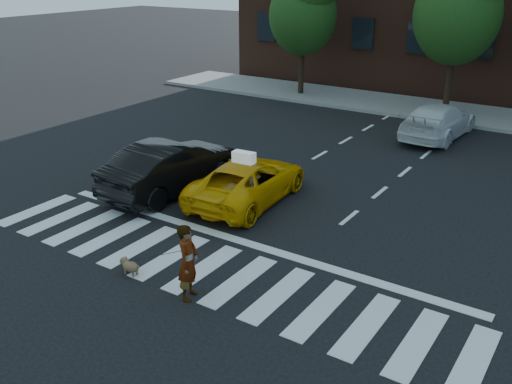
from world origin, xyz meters
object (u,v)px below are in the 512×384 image
tree_mid (459,4)px  dog (129,265)px  woman (188,262)px  tree_left (304,7)px  white_suv (438,121)px  black_sedan (173,166)px  taxi (248,181)px

tree_mid → dog: (-1.78, -18.09, -4.64)m
tree_mid → woman: tree_mid is taller
tree_left → woman: size_ratio=3.90×
woman → tree_mid: bearing=-17.0°
white_suv → woman: bearing=89.8°
black_sedan → woman: 6.10m
black_sedan → taxi: bearing=-162.7°
tree_mid → taxi: size_ratio=1.59×
tree_mid → white_suv: 5.54m
taxi → woman: woman is taller
black_sedan → white_suv: black_sedan is taller
taxi → woman: bearing=106.5°
white_suv → tree_mid: bearing=-76.4°
taxi → black_sedan: 2.42m
tree_mid → woman: 18.54m
tree_mid → dog: tree_mid is taller
woman → tree_left: bearing=5.5°
tree_left → woman: tree_left is taller
white_suv → dog: white_suv is taller
tree_mid → white_suv: bearing=-79.1°
taxi → black_sedan: (-2.35, -0.59, 0.17)m
woman → dog: size_ratio=2.64×
taxi → dog: taxi is taller
woman → dog: bearing=73.0°
taxi → black_sedan: black_sedan is taller
tree_left → tree_mid: (7.50, -0.00, 0.41)m
tree_left → black_sedan: (3.22, -13.71, -3.65)m
tree_mid → dog: 18.76m
white_suv → woman: woman is taller
black_sedan → dog: bearing=122.8°
tree_left → white_suv: size_ratio=1.38×
tree_mid → taxi: (-1.93, -13.12, -4.23)m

